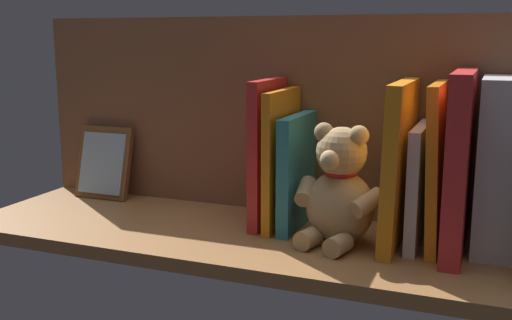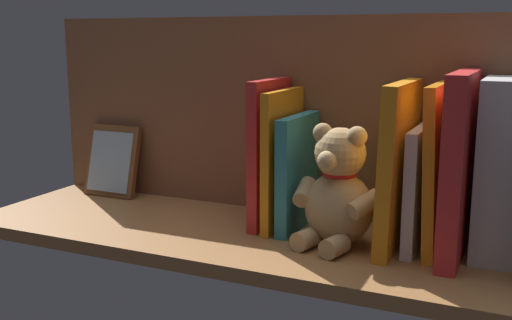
{
  "view_description": "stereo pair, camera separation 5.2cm",
  "coord_description": "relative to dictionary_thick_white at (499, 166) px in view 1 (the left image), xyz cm",
  "views": [
    {
      "loc": [
        -35.63,
        89.48,
        31.42
      ],
      "look_at": [
        0.0,
        0.0,
        12.01
      ],
      "focal_mm": 42.95,
      "sensor_mm": 36.0,
      "label": 1
    },
    {
      "loc": [
        -40.4,
        87.43,
        31.42
      ],
      "look_at": [
        0.0,
        0.0,
        12.01
      ],
      "focal_mm": 42.95,
      "sensor_mm": 36.0,
      "label": 2
    }
  ],
  "objects": [
    {
      "name": "ground_plane",
      "position": [
        36.34,
        5.32,
        -13.99
      ],
      "size": [
        98.88,
        31.96,
        2.2
      ],
      "primitive_type": "cube",
      "color": "#9E6B3D"
    },
    {
      "name": "shelf_back_panel",
      "position": [
        36.34,
        -8.41,
        4.64
      ],
      "size": [
        98.88,
        1.5,
        35.06
      ],
      "primitive_type": "cube",
      "color": "brown",
      "rests_on": "ground_plane"
    },
    {
      "name": "dictionary_thick_white",
      "position": [
        0.0,
        0.0,
        0.0
      ],
      "size": [
        6.13,
        14.32,
        25.78
      ],
      "primitive_type": "cube",
      "color": "silver",
      "rests_on": "ground_plane"
    },
    {
      "name": "book_1",
      "position": [
        5.44,
        2.66,
        0.47
      ],
      "size": [
        3.03,
        19.84,
        26.73
      ],
      "primitive_type": "cube",
      "rotation": [
        0.0,
        -0.0,
        0.0
      ],
      "color": "red",
      "rests_on": "ground_plane"
    },
    {
      "name": "book_2",
      "position": [
        8.64,
        1.14,
        -0.48
      ],
      "size": [
        2.61,
        16.79,
        24.87
      ],
      "primitive_type": "cube",
      "rotation": [
        0.0,
        0.04,
        0.0
      ],
      "color": "orange",
      "rests_on": "ground_plane"
    },
    {
      "name": "book_3",
      "position": [
        11.25,
        0.85,
        -3.71
      ],
      "size": [
        1.72,
        16.21,
        18.36
      ],
      "primitive_type": "cube",
      "color": "silver",
      "rests_on": "ground_plane"
    },
    {
      "name": "book_4",
      "position": [
        14.13,
        2.34,
        -0.38
      ],
      "size": [
        2.75,
        19.19,
        25.05
      ],
      "primitive_type": "cube",
      "rotation": [
        0.0,
        -0.02,
        0.0
      ],
      "color": "orange",
      "rests_on": "ground_plane"
    },
    {
      "name": "teddy_bear",
      "position": [
        22.43,
        6.0,
        -4.67
      ],
      "size": [
        14.66,
        13.75,
        18.67
      ],
      "rotation": [
        0.0,
        0.0,
        -0.26
      ],
      "color": "tan",
      "rests_on": "ground_plane"
    },
    {
      "name": "book_5",
      "position": [
        31.06,
        0.24,
        -3.42
      ],
      "size": [
        2.06,
        15.0,
        18.94
      ],
      "primitive_type": "cube",
      "color": "teal",
      "rests_on": "ground_plane"
    },
    {
      "name": "book_6",
      "position": [
        33.74,
        0.37,
        -1.4
      ],
      "size": [
        1.44,
        15.25,
        22.98
      ],
      "primitive_type": "cube",
      "color": "orange",
      "rests_on": "ground_plane"
    },
    {
      "name": "book_7",
      "position": [
        36.3,
        -0.05,
        -0.59
      ],
      "size": [
        1.84,
        14.41,
        24.6
      ],
      "primitive_type": "cube",
      "color": "red",
      "rests_on": "ground_plane"
    },
    {
      "name": "picture_frame_leaning",
      "position": [
        72.75,
        -4.44,
        -5.96
      ],
      "size": [
        11.58,
        4.96,
        14.17
      ],
      "color": "brown",
      "rests_on": "ground_plane"
    }
  ]
}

